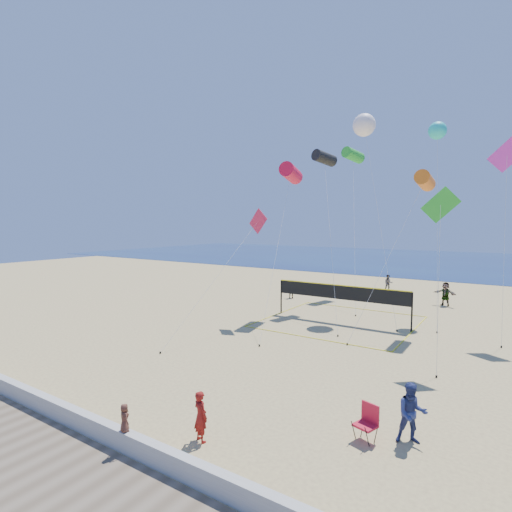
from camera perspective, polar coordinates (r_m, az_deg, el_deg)
The scene contains 20 objects.
ground at distance 13.91m, azimuth -3.16°, elevation -22.58°, with size 120.00×120.00×0.00m, color tan.
ocean at distance 72.57m, azimuth 27.37°, elevation -0.77°, with size 140.00×50.00×0.03m, color #112051.
seawall at distance 11.80m, azimuth -12.89°, elevation -26.43°, with size 32.00×0.30×0.60m, color beige.
woman at distance 12.65m, azimuth -7.92°, elevation -21.73°, with size 0.55×0.36×1.51m, color maroon.
toddler at distance 12.48m, azimuth -18.28°, elevation -21.09°, with size 0.38×0.25×0.78m, color brown.
bystander_a at distance 13.20m, azimuth 21.37°, elevation -20.18°, with size 0.86×0.67×1.78m, color navy.
far_person_0 at distance 33.99m, azimuth 5.02°, elevation -4.79°, with size 0.87×0.36×1.48m, color gray.
far_person_1 at distance 34.07m, azimuth 25.43°, elevation -4.92°, with size 1.69×0.54×1.83m, color gray.
far_person_3 at distance 39.05m, azimuth 18.38°, elevation -3.70°, with size 0.76×0.59×1.56m, color gray.
camp_chair at distance 13.07m, azimuth 15.64°, elevation -21.64°, with size 0.72×0.84×1.21m.
volleyball_net at distance 26.35m, azimuth 11.98°, elevation -5.68°, with size 9.00×8.85×2.40m.
kite_0 at distance 28.25m, azimuth 5.03°, elevation 11.69°, with size 3.19×9.09×10.47m.
kite_1 at distance 31.39m, azimuth 9.74°, elevation 13.61°, with size 5.04×8.70×11.83m.
kite_2 at distance 25.75m, azimuth 22.98°, elevation 9.86°, with size 2.98×6.64×9.41m.
kite_3 at distance 25.05m, azimuth -0.29°, elevation 4.19°, with size 1.63×8.24×7.31m.
kite_4 at distance 19.69m, azimuth 24.85°, elevation 5.68°, with size 1.65×2.31×8.01m.
kite_5 at distance 26.59m, azimuth 32.21°, elevation 11.30°, with size 1.98×3.10×11.13m.
kite_6 at distance 30.52m, azimuth 15.19°, elevation 17.59°, with size 4.79×5.52×14.03m.
kite_7 at distance 31.36m, azimuth 24.50°, elevation 15.97°, with size 2.13×6.46×13.31m.
kite_8 at distance 37.69m, azimuth 13.70°, elevation 13.80°, with size 4.41×10.14×13.04m.
Camera 1 is at (7.37, -9.91, 6.40)m, focal length 28.00 mm.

